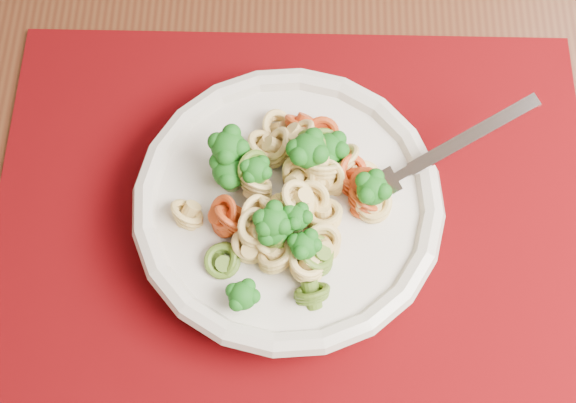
% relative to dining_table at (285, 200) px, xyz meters
% --- Properties ---
extents(dining_table, '(1.81, 1.51, 0.79)m').
position_rel_dining_table_xyz_m(dining_table, '(0.00, 0.00, 0.00)').
color(dining_table, '#4D2815').
rests_on(dining_table, ground).
extents(placemat, '(0.61, 0.55, 0.00)m').
position_rel_dining_table_xyz_m(placemat, '(0.03, -0.06, 0.10)').
color(placemat, '#560306').
rests_on(placemat, dining_table).
extents(pasta_bowl, '(0.25, 0.25, 0.05)m').
position_rel_dining_table_xyz_m(pasta_bowl, '(0.03, -0.06, 0.13)').
color(pasta_bowl, beige).
rests_on(pasta_bowl, placemat).
extents(pasta_broccoli_heap, '(0.21, 0.21, 0.06)m').
position_rel_dining_table_xyz_m(pasta_broccoli_heap, '(0.03, -0.06, 0.14)').
color(pasta_broccoli_heap, '#D6B56A').
rests_on(pasta_broccoli_heap, pasta_bowl).
extents(fork, '(0.14, 0.15, 0.08)m').
position_rel_dining_table_xyz_m(fork, '(0.09, -0.02, 0.14)').
color(fork, silver).
rests_on(fork, pasta_bowl).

